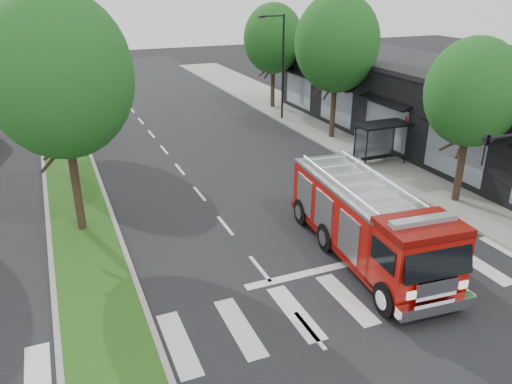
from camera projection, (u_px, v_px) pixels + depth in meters
ground at (260, 269)px, 19.22m from camera, size 140.00×140.00×0.00m
sidewalk_right at (377, 152)px, 32.15m from camera, size 5.00×80.00×0.15m
median at (66, 151)px, 32.33m from camera, size 3.00×50.00×0.15m
storefront_row at (437, 109)px, 32.82m from camera, size 8.00×30.00×5.00m
bus_shelter at (380, 132)px, 29.35m from camera, size 3.20×1.60×2.61m
tree_right_near at (473, 93)px, 22.89m from camera, size 4.40×4.40×8.05m
tree_right_mid at (337, 43)px, 32.69m from camera, size 5.60×5.60×9.72m
tree_right_far at (273, 39)px, 41.44m from camera, size 5.00×5.00×8.73m
tree_median_near at (60, 76)px, 19.52m from camera, size 5.80×5.80×10.16m
tree_median_far at (49, 46)px, 31.53m from camera, size 5.60×5.60×9.72m
streetlight_right_far at (281, 63)px, 38.16m from camera, size 2.11×0.20×8.00m
fire_engine at (368, 222)px, 19.51m from camera, size 3.56×9.48×3.22m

